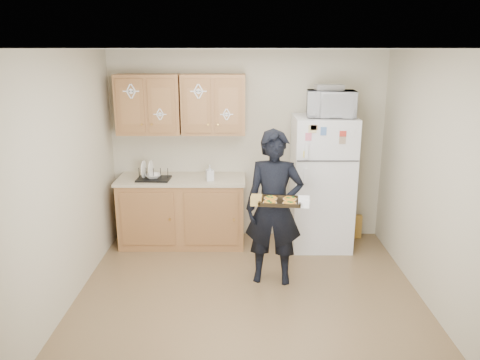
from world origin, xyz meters
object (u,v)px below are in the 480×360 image
baking_tray (280,202)px  dish_rack (153,173)px  person (274,208)px  microwave (331,104)px  refrigerator (322,183)px

baking_tray → dish_rack: size_ratio=1.01×
person → dish_rack: person is taller
baking_tray → dish_rack: (-1.50, 1.26, -0.04)m
baking_tray → microwave: 1.65m
refrigerator → baking_tray: refrigerator is taller
refrigerator → microwave: microwave is taller
refrigerator → dish_rack: size_ratio=4.16×
microwave → dish_rack: size_ratio=1.41×
microwave → dish_rack: (-2.20, 0.02, -0.88)m
person → baking_tray: person is taller
person → dish_rack: size_ratio=4.15×
person → microwave: 1.56m
refrigerator → microwave: 1.01m
baking_tray → microwave: bearing=67.5°
baking_tray → dish_rack: dish_rack is taller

